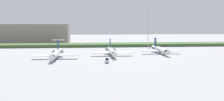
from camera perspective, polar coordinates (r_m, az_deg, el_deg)
The scene contains 9 objects.
ground_plane at distance 155.74m, azimuth -0.67°, elevation -0.34°, with size 500.00×500.00×0.00m, color #939399.
grass_berm at distance 195.29m, azimuth -1.66°, elevation 1.31°, with size 320.00×20.00×2.26m, color #426033.
regional_jet_nearest at distance 129.28m, azimuth -12.77°, elevation -0.71°, with size 22.81×31.00×9.00m.
regional_jet_second at distance 137.87m, azimuth -0.06°, elevation -0.13°, with size 22.81×31.00×9.00m.
regional_jet_third at distance 150.08m, azimuth 10.96°, elevation 0.27°, with size 22.81×31.00×9.00m.
antenna_mast at distance 184.89m, azimuth 8.28°, elevation 3.99°, with size 4.40×0.50×26.25m.
distant_hangar at distance 233.18m, azimuth -17.66°, elevation 3.68°, with size 63.37×27.66×17.42m, color gray.
baggage_tug at distance 112.26m, azimuth -1.17°, elevation -2.37°, with size 1.72×3.20×2.30m.
safety_cone_front_marker at distance 121.16m, azimuth -1.60°, elevation -2.09°, with size 0.44×0.44×0.55m, color orange.
Camera 1 is at (-12.97, -124.19, 17.71)m, focal length 39.75 mm.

